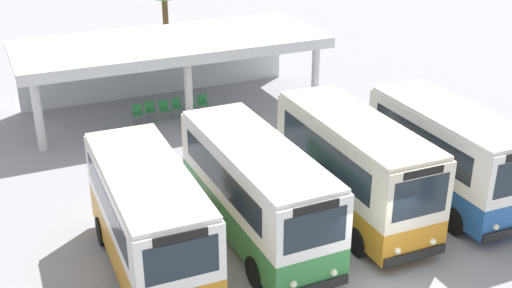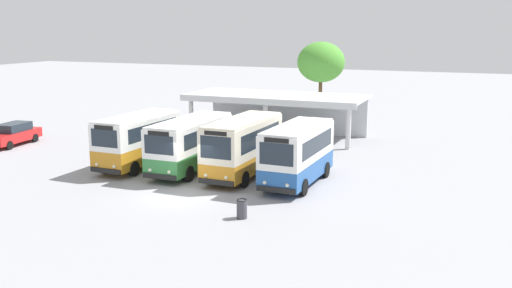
% 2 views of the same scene
% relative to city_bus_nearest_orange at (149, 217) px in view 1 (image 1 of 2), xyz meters
% --- Properties ---
extents(city_bus_nearest_orange, '(2.41, 6.64, 3.26)m').
position_rel_city_bus_nearest_orange_xyz_m(city_bus_nearest_orange, '(0.00, 0.00, 0.00)').
color(city_bus_nearest_orange, black).
rests_on(city_bus_nearest_orange, ground).
extents(city_bus_second_in_row, '(2.37, 7.39, 3.17)m').
position_rel_city_bus_nearest_orange_xyz_m(city_bus_second_in_row, '(3.46, 0.44, -0.04)').
color(city_bus_second_in_row, black).
rests_on(city_bus_second_in_row, ground).
extents(city_bus_middle_cream, '(2.40, 7.08, 3.39)m').
position_rel_city_bus_nearest_orange_xyz_m(city_bus_middle_cream, '(6.91, 0.42, 0.07)').
color(city_bus_middle_cream, black).
rests_on(city_bus_middle_cream, ground).
extents(city_bus_fourth_amber, '(2.45, 6.60, 3.30)m').
position_rel_city_bus_nearest_orange_xyz_m(city_bus_fourth_amber, '(10.37, 0.02, 0.02)').
color(city_bus_fourth_amber, black).
rests_on(city_bus_fourth_amber, ground).
extents(terminal_canopy, '(13.95, 5.67, 3.40)m').
position_rel_city_bus_nearest_orange_xyz_m(terminal_canopy, '(4.57, 13.01, 0.85)').
color(terminal_canopy, silver).
rests_on(terminal_canopy, ground).
extents(waiting_chair_end_by_column, '(0.46, 0.46, 0.86)m').
position_rel_city_bus_nearest_orange_xyz_m(waiting_chair_end_by_column, '(2.54, 11.31, -1.28)').
color(waiting_chair_end_by_column, slate).
rests_on(waiting_chair_end_by_column, ground).
extents(waiting_chair_second_from_end, '(0.46, 0.46, 0.86)m').
position_rel_city_bus_nearest_orange_xyz_m(waiting_chair_second_from_end, '(3.16, 11.45, -1.28)').
color(waiting_chair_second_from_end, slate).
rests_on(waiting_chair_second_from_end, ground).
extents(waiting_chair_middle_seat, '(0.46, 0.46, 0.86)m').
position_rel_city_bus_nearest_orange_xyz_m(waiting_chair_middle_seat, '(3.79, 11.35, -1.28)').
color(waiting_chair_middle_seat, slate).
rests_on(waiting_chair_middle_seat, ground).
extents(waiting_chair_fourth_seat, '(0.46, 0.46, 0.86)m').
position_rel_city_bus_nearest_orange_xyz_m(waiting_chair_fourth_seat, '(4.41, 11.43, -1.28)').
color(waiting_chair_fourth_seat, slate).
rests_on(waiting_chair_fourth_seat, ground).
extents(waiting_chair_fifth_seat, '(0.46, 0.46, 0.86)m').
position_rel_city_bus_nearest_orange_xyz_m(waiting_chair_fifth_seat, '(5.03, 11.34, -1.28)').
color(waiting_chair_fifth_seat, slate).
rests_on(waiting_chair_fifth_seat, ground).
extents(waiting_chair_far_end_seat, '(0.46, 0.46, 0.86)m').
position_rel_city_bus_nearest_orange_xyz_m(waiting_chair_far_end_seat, '(5.65, 11.37, -1.28)').
color(waiting_chair_far_end_seat, slate).
rests_on(waiting_chair_far_end_seat, ground).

